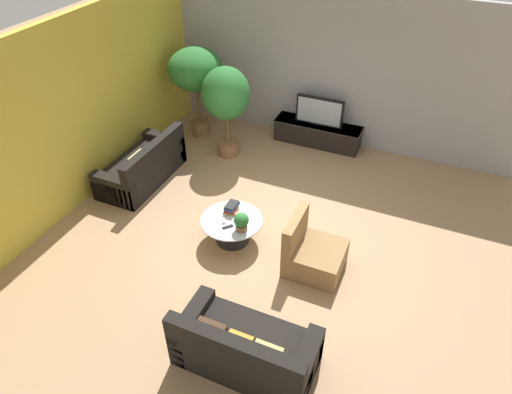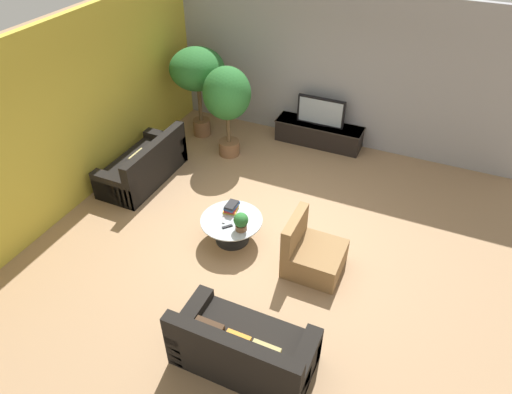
% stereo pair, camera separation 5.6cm
% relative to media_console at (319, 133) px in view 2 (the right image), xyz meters
% --- Properties ---
extents(ground_plane, '(24.00, 24.00, 0.00)m').
position_rel_media_console_xyz_m(ground_plane, '(0.04, -2.94, -0.24)').
color(ground_plane, '#9E7A56').
extents(back_wall_stone, '(7.40, 0.12, 3.00)m').
position_rel_media_console_xyz_m(back_wall_stone, '(0.04, 0.32, 1.26)').
color(back_wall_stone, '#939399').
rests_on(back_wall_stone, ground).
extents(side_wall_left, '(0.12, 7.40, 3.00)m').
position_rel_media_console_xyz_m(side_wall_left, '(-3.22, -2.74, 1.26)').
color(side_wall_left, gold).
rests_on(side_wall_left, ground).
extents(media_console, '(1.79, 0.50, 0.46)m').
position_rel_media_console_xyz_m(media_console, '(0.00, 0.00, 0.00)').
color(media_console, black).
rests_on(media_console, ground).
extents(television, '(0.96, 0.13, 0.57)m').
position_rel_media_console_xyz_m(television, '(0.00, -0.00, 0.50)').
color(television, black).
rests_on(television, media_console).
extents(coffee_table, '(0.96, 0.96, 0.42)m').
position_rel_media_console_xyz_m(coffee_table, '(-0.32, -3.35, 0.05)').
color(coffee_table, black).
rests_on(coffee_table, ground).
extents(couch_by_wall, '(0.84, 1.76, 0.84)m').
position_rel_media_console_xyz_m(couch_by_wall, '(-2.53, -2.53, 0.05)').
color(couch_by_wall, black).
rests_on(couch_by_wall, ground).
extents(couch_near_entry, '(1.64, 0.84, 0.84)m').
position_rel_media_console_xyz_m(couch_near_entry, '(0.76, -5.24, 0.05)').
color(couch_near_entry, black).
rests_on(couch_near_entry, ground).
extents(armchair_wicker, '(0.80, 0.76, 0.86)m').
position_rel_media_console_xyz_m(armchair_wicker, '(0.99, -3.41, 0.03)').
color(armchair_wicker, olive).
rests_on(armchair_wicker, ground).
extents(potted_palm_tall, '(1.09, 1.09, 1.87)m').
position_rel_media_console_xyz_m(potted_palm_tall, '(-2.40, -0.64, 1.16)').
color(potted_palm_tall, brown).
rests_on(potted_palm_tall, ground).
extents(potted_palm_corner, '(0.90, 0.90, 1.81)m').
position_rel_media_console_xyz_m(potted_palm_corner, '(-1.51, -1.11, 1.00)').
color(potted_palm_corner, brown).
rests_on(potted_palm_corner, ground).
extents(potted_plant_tabletop, '(0.22, 0.22, 0.30)m').
position_rel_media_console_xyz_m(potted_plant_tabletop, '(-0.09, -3.49, 0.34)').
color(potted_plant_tabletop, brown).
rests_on(potted_plant_tabletop, coffee_table).
extents(book_stack, '(0.24, 0.30, 0.15)m').
position_rel_media_console_xyz_m(book_stack, '(-0.42, -3.15, 0.25)').
color(book_stack, gold).
rests_on(book_stack, coffee_table).
extents(remote_black, '(0.14, 0.15, 0.02)m').
position_rel_media_console_xyz_m(remote_black, '(-0.30, -3.53, 0.19)').
color(remote_black, black).
rests_on(remote_black, coffee_table).
extents(remote_silver, '(0.11, 0.16, 0.02)m').
position_rel_media_console_xyz_m(remote_silver, '(-0.43, -3.42, 0.19)').
color(remote_silver, gray).
rests_on(remote_silver, coffee_table).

